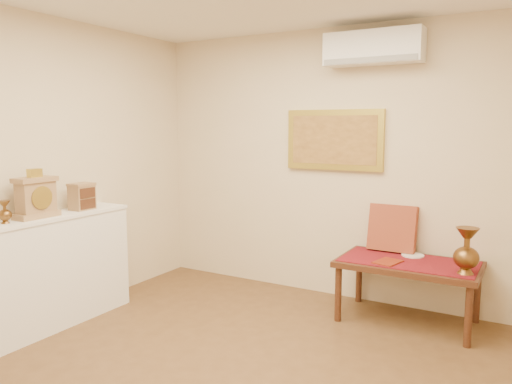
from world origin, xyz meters
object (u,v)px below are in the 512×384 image
Objects in this scene: mantel_clock at (36,197)px; low_table at (408,269)px; brass_urn_tall at (467,246)px; wooden_chest at (82,196)px; display_ledge at (25,278)px.

low_table is (2.65, 1.75, -0.67)m from mantel_clock.
brass_urn_tall is at bearing -17.98° from low_table.
wooden_chest is at bearing 89.97° from mantel_clock.
brass_urn_tall is 0.59m from low_table.
display_ledge is 0.68m from mantel_clock.
mantel_clock is at bearing -90.03° from wooden_chest.
low_table is at bearing 33.45° from mantel_clock.
wooden_chest is 0.20× the size of low_table.
mantel_clock reaches higher than wooden_chest.
display_ledge is at bearing -102.00° from mantel_clock.
low_table is (2.67, 1.88, -0.01)m from display_ledge.
brass_urn_tall is at bearing 26.95° from mantel_clock.
brass_urn_tall is 3.61m from display_ledge.
mantel_clock is 0.47m from wooden_chest.
low_table is at bearing 162.02° from brass_urn_tall.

